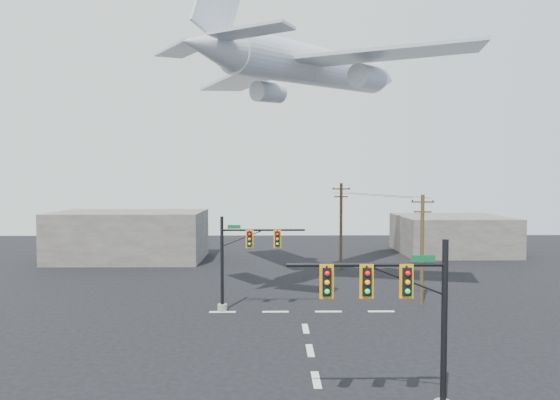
{
  "coord_description": "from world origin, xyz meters",
  "views": [
    {
      "loc": [
        -2.08,
        -22.85,
        10.02
      ],
      "look_at": [
        -1.75,
        5.0,
        8.77
      ],
      "focal_mm": 30.0,
      "sensor_mm": 36.0,
      "label": 1
    }
  ],
  "objects_px": {
    "utility_pole_b": "(341,224)",
    "airliner": "(316,67)",
    "signal_mast_far": "(240,261)",
    "utility_pole_a": "(422,247)",
    "signal_mast_near": "(405,317)"
  },
  "relations": [
    {
      "from": "utility_pole_a",
      "to": "utility_pole_b",
      "type": "xyz_separation_m",
      "value": [
        -4.36,
        14.7,
        0.41
      ]
    },
    {
      "from": "utility_pole_a",
      "to": "utility_pole_b",
      "type": "distance_m",
      "value": 15.34
    },
    {
      "from": "utility_pole_a",
      "to": "signal_mast_far",
      "type": "bearing_deg",
      "value": -162.06
    },
    {
      "from": "signal_mast_near",
      "to": "airliner",
      "type": "xyz_separation_m",
      "value": [
        -1.65,
        24.04,
        16.05
      ]
    },
    {
      "from": "signal_mast_near",
      "to": "utility_pole_a",
      "type": "height_order",
      "value": "utility_pole_a"
    },
    {
      "from": "signal_mast_far",
      "to": "airliner",
      "type": "relative_size",
      "value": 0.26
    },
    {
      "from": "signal_mast_near",
      "to": "airliner",
      "type": "bearing_deg",
      "value": 93.92
    },
    {
      "from": "airliner",
      "to": "utility_pole_a",
      "type": "bearing_deg",
      "value": -90.41
    },
    {
      "from": "signal_mast_near",
      "to": "signal_mast_far",
      "type": "bearing_deg",
      "value": 117.29
    },
    {
      "from": "signal_mast_far",
      "to": "signal_mast_near",
      "type": "bearing_deg",
      "value": -62.71
    },
    {
      "from": "signal_mast_near",
      "to": "airliner",
      "type": "distance_m",
      "value": 28.95
    },
    {
      "from": "signal_mast_near",
      "to": "utility_pole_b",
      "type": "relative_size",
      "value": 0.78
    },
    {
      "from": "utility_pole_b",
      "to": "airliner",
      "type": "bearing_deg",
      "value": -107.04
    },
    {
      "from": "signal_mast_far",
      "to": "utility_pole_a",
      "type": "xyz_separation_m",
      "value": [
        14.37,
        1.7,
        0.75
      ]
    },
    {
      "from": "signal_mast_far",
      "to": "utility_pole_b",
      "type": "distance_m",
      "value": 19.24
    }
  ]
}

